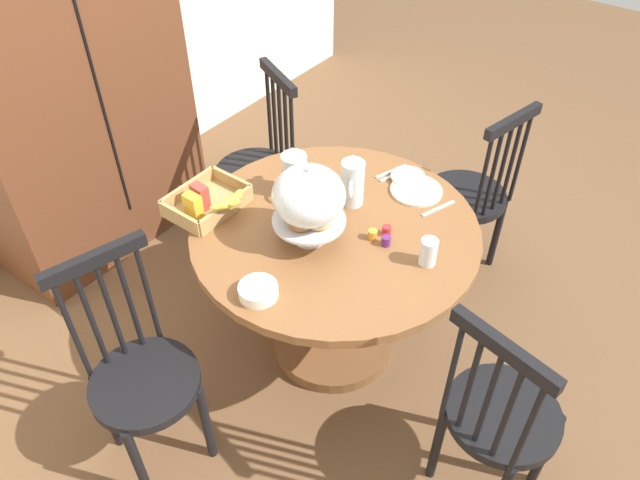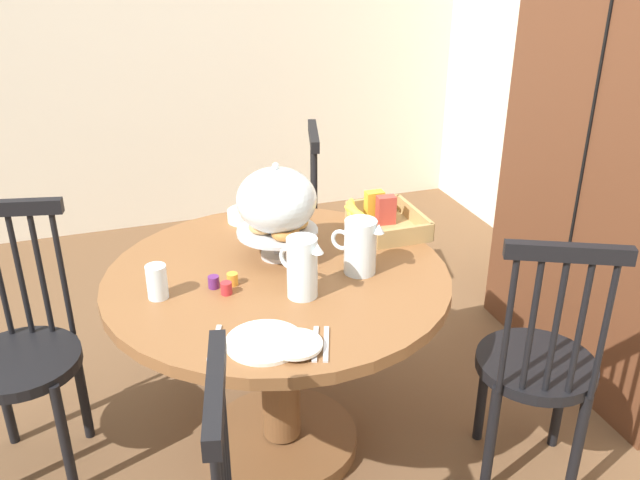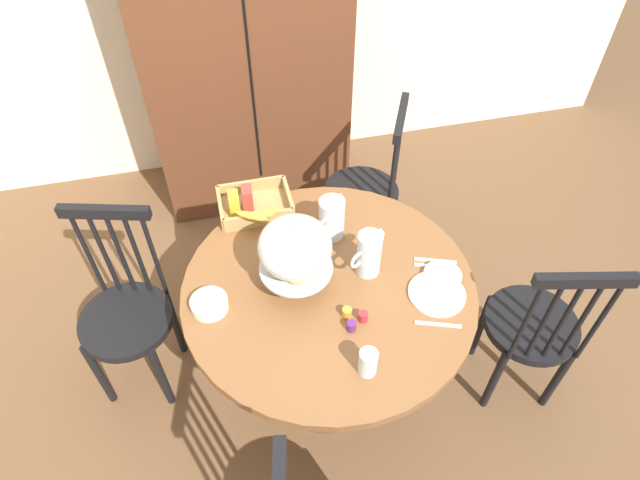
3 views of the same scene
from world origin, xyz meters
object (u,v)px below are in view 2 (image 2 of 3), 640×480
(cereal_basket, at_px, (382,218))
(drinking_glass, at_px, (157,282))
(windsor_chair_far_side, at_px, (537,369))
(pastry_stand_with_dome, at_px, (277,204))
(dining_table, at_px, (279,330))
(windsor_chair_near_window, at_px, (285,239))
(china_plate_small, at_px, (295,344))
(milk_pitcher, at_px, (303,270))
(china_plate_large, at_px, (265,342))
(cereal_bowl, at_px, (245,215))
(windsor_chair_by_cabinet, at_px, (23,358))
(orange_juice_pitcher, at_px, (360,249))

(cereal_basket, relative_size, drinking_glass, 2.87)
(windsor_chair_far_side, relative_size, drinking_glass, 8.86)
(windsor_chair_far_side, xyz_separation_m, pastry_stand_with_dome, (-0.52, -0.74, 0.48))
(dining_table, height_order, windsor_chair_near_window, windsor_chair_near_window)
(dining_table, distance_m, china_plate_small, 0.51)
(milk_pitcher, bearing_deg, dining_table, -166.33)
(pastry_stand_with_dome, xyz_separation_m, drinking_glass, (0.16, -0.43, -0.14))
(windsor_chair_near_window, bearing_deg, windsor_chair_far_side, 22.73)
(china_plate_small, bearing_deg, pastry_stand_with_dome, 169.37)
(windsor_chair_near_window, xyz_separation_m, china_plate_large, (1.23, -0.40, 0.29))
(windsor_chair_near_window, relative_size, china_plate_large, 4.43)
(dining_table, bearing_deg, china_plate_small, -8.87)
(cereal_basket, xyz_separation_m, cereal_bowl, (-0.24, -0.47, -0.02))
(china_plate_small, relative_size, cereal_bowl, 1.07)
(milk_pitcher, distance_m, drinking_glass, 0.45)
(cereal_basket, xyz_separation_m, china_plate_large, (0.61, -0.61, -0.04))
(windsor_chair_far_side, xyz_separation_m, cereal_bowl, (-0.86, -0.78, 0.31))
(windsor_chair_near_window, height_order, milk_pitcher, windsor_chair_near_window)
(milk_pitcher, relative_size, drinking_glass, 1.79)
(windsor_chair_by_cabinet, bearing_deg, pastry_stand_with_dome, 84.31)
(cereal_basket, bearing_deg, windsor_chair_by_cabinet, -89.29)
(cereal_basket, height_order, china_plate_large, cereal_basket)
(cereal_basket, bearing_deg, china_plate_large, -44.96)
(cereal_bowl, bearing_deg, dining_table, 0.22)
(orange_juice_pitcher, bearing_deg, drinking_glass, -93.53)
(pastry_stand_with_dome, height_order, drinking_glass, pastry_stand_with_dome)
(china_plate_small, bearing_deg, orange_juice_pitcher, 137.80)
(cereal_bowl, bearing_deg, orange_juice_pitcher, 26.27)
(milk_pitcher, relative_size, cereal_basket, 0.62)
(windsor_chair_by_cabinet, bearing_deg, china_plate_small, 50.20)
(cereal_basket, relative_size, cereal_bowl, 2.26)
(dining_table, bearing_deg, windsor_chair_near_window, 162.84)
(pastry_stand_with_dome, height_order, orange_juice_pitcher, pastry_stand_with_dome)
(pastry_stand_with_dome, relative_size, china_plate_large, 1.56)
(orange_juice_pitcher, bearing_deg, windsor_chair_near_window, -179.69)
(windsor_chair_by_cabinet, distance_m, windsor_chair_far_side, 1.74)
(windsor_chair_near_window, relative_size, milk_pitcher, 4.95)
(drinking_glass, bearing_deg, china_plate_large, 35.15)
(windsor_chair_far_side, bearing_deg, cereal_bowl, -137.94)
(windsor_chair_far_side, bearing_deg, dining_table, -117.38)
(orange_juice_pitcher, bearing_deg, china_plate_small, -42.20)
(windsor_chair_by_cabinet, xyz_separation_m, china_plate_large, (0.60, 0.71, 0.29))
(orange_juice_pitcher, distance_m, cereal_basket, 0.37)
(china_plate_small, relative_size, drinking_glass, 1.36)
(pastry_stand_with_dome, distance_m, cereal_bowl, 0.38)
(milk_pitcher, xyz_separation_m, cereal_bowl, (-0.63, -0.04, -0.07))
(orange_juice_pitcher, distance_m, milk_pitcher, 0.24)
(dining_table, height_order, cereal_bowl, cereal_bowl)
(pastry_stand_with_dome, xyz_separation_m, orange_juice_pitcher, (0.20, 0.23, -0.11))
(windsor_chair_near_window, relative_size, orange_juice_pitcher, 5.23)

